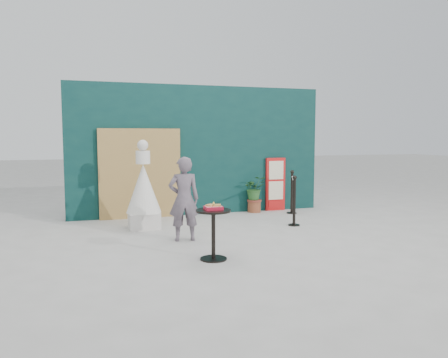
% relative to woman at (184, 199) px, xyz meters
% --- Properties ---
extents(ground, '(60.00, 60.00, 0.00)m').
position_rel_woman_xyz_m(ground, '(0.94, -0.55, -0.74)').
color(ground, '#ADAAA5').
rests_on(ground, ground).
extents(back_wall, '(6.00, 0.30, 3.00)m').
position_rel_woman_xyz_m(back_wall, '(0.94, 2.60, 0.76)').
color(back_wall, '#092B2B').
rests_on(back_wall, ground).
extents(bamboo_fence, '(1.80, 0.08, 2.00)m').
position_rel_woman_xyz_m(bamboo_fence, '(-0.46, 2.39, 0.26)').
color(bamboo_fence, tan).
rests_on(bamboo_fence, ground).
extents(woman, '(0.58, 0.41, 1.48)m').
position_rel_woman_xyz_m(woman, '(0.00, 0.00, 0.00)').
color(woman, slate).
rests_on(woman, ground).
extents(menu_board, '(0.50, 0.07, 1.30)m').
position_rel_woman_xyz_m(menu_board, '(2.84, 2.40, -0.09)').
color(menu_board, red).
rests_on(menu_board, ground).
extents(statue, '(0.69, 0.69, 1.76)m').
position_rel_woman_xyz_m(statue, '(-0.54, 1.25, -0.02)').
color(statue, silver).
rests_on(statue, ground).
extents(cafe_table, '(0.52, 0.52, 0.75)m').
position_rel_woman_xyz_m(cafe_table, '(0.15, -1.30, -0.24)').
color(cafe_table, black).
rests_on(cafe_table, ground).
extents(food_basket, '(0.26, 0.19, 0.11)m').
position_rel_woman_xyz_m(food_basket, '(0.15, -1.30, 0.05)').
color(food_basket, '#B6132D').
rests_on(food_basket, cafe_table).
extents(planter, '(0.51, 0.45, 0.87)m').
position_rel_woman_xyz_m(planter, '(2.25, 2.31, -0.23)').
color(planter, brown).
rests_on(planter, ground).
extents(stanchion_barrier, '(0.84, 1.54, 1.03)m').
position_rel_woman_xyz_m(stanchion_barrier, '(2.73, 1.23, -0.24)').
color(stanchion_barrier, black).
rests_on(stanchion_barrier, ground).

